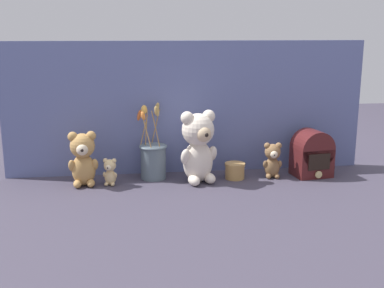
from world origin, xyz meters
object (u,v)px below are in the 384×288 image
Objects in this scene: teddy_bear_small at (272,159)px; teddy_bear_tiny at (110,171)px; teddy_bear_large at (198,145)px; teddy_bear_medium at (83,158)px; flower_vase at (153,158)px; vintage_radio at (312,154)px; decorative_tin_tall at (235,171)px.

teddy_bear_tiny is at bearing -178.83° from teddy_bear_small.
teddy_bear_large reaches higher than teddy_bear_medium.
flower_vase is 0.69m from vintage_radio.
decorative_tin_tall is (0.16, 0.03, -0.12)m from teddy_bear_large.
teddy_bear_large is 1.49× the size of vintage_radio.
teddy_bear_tiny is at bearing -4.37° from teddy_bear_medium.
vintage_radio is at bearing 3.27° from teddy_bear_large.
teddy_bear_large is 0.21m from decorative_tin_tall.
decorative_tin_tall is (0.63, 0.01, -0.08)m from teddy_bear_medium.
teddy_bear_medium reaches higher than decorative_tin_tall.
teddy_bear_medium is at bearing -179.57° from teddy_bear_small.
teddy_bear_large is at bearing -2.08° from teddy_bear_medium.
teddy_bear_small is 0.69m from teddy_bear_tiny.
teddy_bear_tiny is at bearing -177.73° from decorative_tin_tall.
vintage_radio is (0.50, 0.03, -0.06)m from teddy_bear_large.
vintage_radio is (0.87, 0.02, 0.04)m from teddy_bear_tiny.
teddy_bear_large is 2.68× the size of teddy_bear_tiny.
teddy_bear_small is at bearing -2.37° from decorative_tin_tall.
teddy_bear_tiny is 0.20m from flower_vase.
teddy_bear_large is 0.94× the size of flower_vase.
decorative_tin_tall is at bearing 177.63° from teddy_bear_small.
flower_vase is (-0.18, 0.08, -0.07)m from teddy_bear_large.
flower_vase reaches higher than vintage_radio.
vintage_radio reaches higher than decorative_tin_tall.
decorative_tin_tall is (0.53, 0.02, -0.02)m from teddy_bear_tiny.
flower_vase is at bearing 12.05° from teddy_bear_medium.
teddy_bear_tiny is 0.53m from decorative_tin_tall.
teddy_bear_tiny is (0.11, -0.01, -0.06)m from teddy_bear_medium.
teddy_bear_tiny is 0.35× the size of flower_vase.
flower_vase is (-0.51, 0.06, 0.01)m from teddy_bear_small.
teddy_bear_medium is at bearing -178.84° from decorative_tin_tall.
teddy_bear_large is 1.34× the size of teddy_bear_medium.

